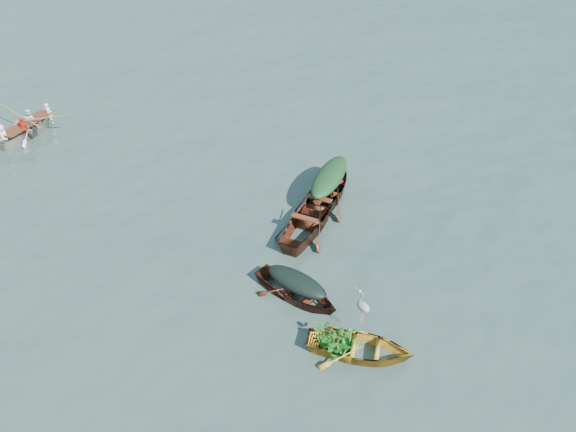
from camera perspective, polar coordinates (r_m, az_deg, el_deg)
name	(u,v)px	position (r m, az deg, el deg)	size (l,w,h in m)	color
ground	(365,256)	(16.56, 7.86, -4.00)	(140.00, 140.00, 0.00)	#334842
yellow_dinghy	(359,354)	(13.89, 7.25, -13.76)	(1.37, 3.16, 0.85)	#B87E24
dark_covered_boat	(296,297)	(15.12, 0.87, -8.24)	(1.25, 3.35, 0.82)	#4A2011
green_tarp_boat	(328,199)	(18.82, 4.12, 1.76)	(1.54, 4.96, 1.20)	#562614
open_wooden_boat	(312,226)	(17.53, 2.41, -1.07)	(1.48, 4.77, 1.14)	#532414
rowed_boat	(30,135)	(24.95, -24.74, 7.48)	(1.27, 4.23, 1.01)	beige
dark_tarp_cover	(297,280)	(14.70, 0.89, -6.54)	(0.69, 1.84, 0.40)	black
green_tarp_cover	(329,177)	(18.36, 4.23, 3.98)	(0.85, 2.73, 0.52)	#173819
thwart_benches	(312,211)	(17.19, 2.45, 0.50)	(0.89, 2.38, 0.04)	#4E2312
heron	(363,311)	(13.62, 7.59, -9.57)	(0.28, 0.40, 0.92)	gray
dinghy_weeds	(338,329)	(13.39, 5.12, -11.32)	(0.70, 0.90, 0.60)	#1E711D
rowers	(24,115)	(24.59, -25.25, 9.27)	(1.14, 2.96, 0.76)	silver
oars	(26,123)	(24.73, -25.04, 8.55)	(2.60, 0.60, 0.06)	olive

